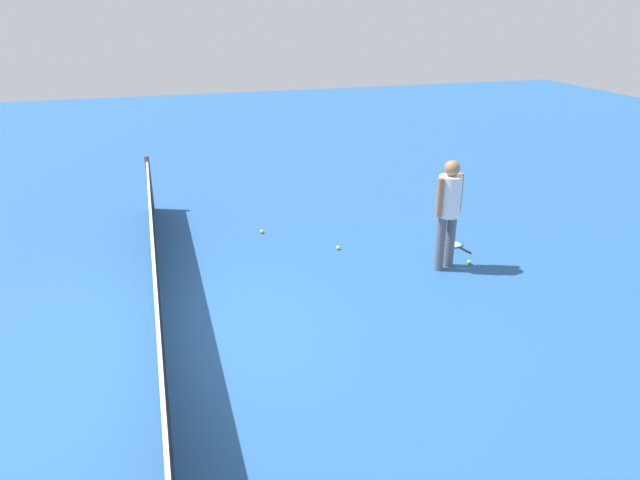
{
  "coord_description": "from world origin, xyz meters",
  "views": [
    {
      "loc": [
        -6.31,
        -0.14,
        3.84
      ],
      "look_at": [
        0.47,
        -2.13,
        0.9
      ],
      "focal_mm": 32.6,
      "sensor_mm": 36.0,
      "label": 1
    }
  ],
  "objects_px": {
    "player_near_side": "(449,206)",
    "tennis_racket_near_player": "(454,245)",
    "tennis_ball_near_player": "(262,232)",
    "tennis_ball_by_net": "(338,248)",
    "tennis_ball_midcourt": "(469,262)"
  },
  "relations": [
    {
      "from": "player_near_side",
      "to": "tennis_racket_near_player",
      "type": "distance_m",
      "value": 1.37
    },
    {
      "from": "player_near_side",
      "to": "tennis_racket_near_player",
      "type": "height_order",
      "value": "player_near_side"
    },
    {
      "from": "tennis_racket_near_player",
      "to": "tennis_ball_near_player",
      "type": "relative_size",
      "value": 9.18
    },
    {
      "from": "tennis_ball_near_player",
      "to": "player_near_side",
      "type": "bearing_deg",
      "value": -132.13
    },
    {
      "from": "player_near_side",
      "to": "tennis_ball_by_net",
      "type": "distance_m",
      "value": 2.0
    },
    {
      "from": "tennis_racket_near_player",
      "to": "tennis_ball_midcourt",
      "type": "height_order",
      "value": "tennis_ball_midcourt"
    },
    {
      "from": "tennis_racket_near_player",
      "to": "tennis_ball_midcourt",
      "type": "xyz_separation_m",
      "value": [
        -0.74,
        0.14,
        0.02
      ]
    },
    {
      "from": "tennis_ball_by_net",
      "to": "player_near_side",
      "type": "bearing_deg",
      "value": -129.8
    },
    {
      "from": "tennis_ball_near_player",
      "to": "tennis_racket_near_player",
      "type": "bearing_deg",
      "value": -115.78
    },
    {
      "from": "player_near_side",
      "to": "tennis_ball_by_net",
      "type": "relative_size",
      "value": 25.76
    },
    {
      "from": "player_near_side",
      "to": "tennis_ball_near_player",
      "type": "xyz_separation_m",
      "value": [
        2.19,
        2.42,
        -0.98
      ]
    },
    {
      "from": "tennis_racket_near_player",
      "to": "tennis_ball_by_net",
      "type": "relative_size",
      "value": 9.18
    },
    {
      "from": "tennis_racket_near_player",
      "to": "tennis_ball_by_net",
      "type": "xyz_separation_m",
      "value": [
        0.38,
        1.93,
        0.02
      ]
    },
    {
      "from": "tennis_racket_near_player",
      "to": "player_near_side",
      "type": "bearing_deg",
      "value": 141.37
    },
    {
      "from": "tennis_racket_near_player",
      "to": "tennis_ball_by_net",
      "type": "bearing_deg",
      "value": 78.76
    }
  ]
}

